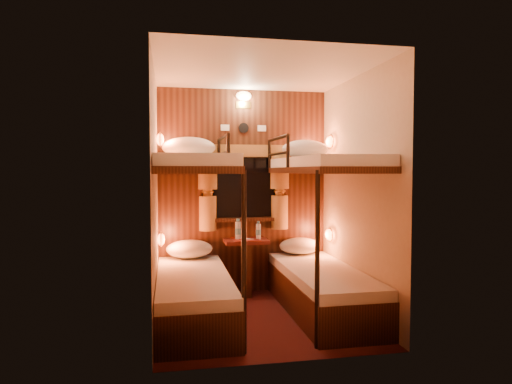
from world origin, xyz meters
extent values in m
plane|color=#3C1510|center=(0.00, 0.00, 0.00)|extent=(2.10, 2.10, 0.00)
plane|color=silver|center=(0.00, 0.00, 2.40)|extent=(2.10, 2.10, 0.00)
plane|color=#C6B293|center=(0.00, 1.05, 1.20)|extent=(2.40, 0.00, 2.40)
plane|color=#C6B293|center=(0.00, -1.05, 1.20)|extent=(2.40, 0.00, 2.40)
plane|color=#C6B293|center=(-1.00, 0.00, 1.20)|extent=(0.00, 2.40, 2.40)
plane|color=#C6B293|center=(1.00, 0.00, 1.20)|extent=(0.00, 2.40, 2.40)
cube|color=black|center=(0.00, 1.04, 1.20)|extent=(2.00, 0.03, 2.40)
cube|color=black|center=(-0.65, 0.07, 0.17)|extent=(0.70, 1.90, 0.35)
cube|color=white|center=(-0.65, 0.07, 0.40)|extent=(0.68, 1.88, 0.10)
cube|color=black|center=(-0.65, 0.07, 1.45)|extent=(0.70, 1.90, 0.06)
cube|color=white|center=(-0.65, 0.07, 1.53)|extent=(0.68, 1.88, 0.10)
cylinder|color=black|center=(-0.30, -0.83, 0.72)|extent=(0.04, 0.04, 1.45)
cylinder|color=black|center=(-0.30, 0.95, 1.64)|extent=(0.04, 0.04, 0.32)
cylinder|color=black|center=(-0.30, 0.10, 1.64)|extent=(0.04, 0.04, 0.32)
cylinder|color=black|center=(-0.30, 0.53, 1.80)|extent=(0.04, 0.85, 0.04)
cylinder|color=black|center=(-0.30, 0.53, 1.63)|extent=(0.03, 0.85, 0.03)
cube|color=black|center=(0.65, 0.07, 0.17)|extent=(0.70, 1.90, 0.35)
cube|color=white|center=(0.65, 0.07, 0.40)|extent=(0.68, 1.88, 0.10)
cube|color=black|center=(0.65, 0.07, 1.45)|extent=(0.70, 1.90, 0.06)
cube|color=white|center=(0.65, 0.07, 1.53)|extent=(0.68, 1.88, 0.10)
cylinder|color=black|center=(0.30, -0.83, 0.72)|extent=(0.04, 0.04, 1.45)
cylinder|color=black|center=(0.30, 0.95, 1.64)|extent=(0.04, 0.04, 0.32)
cylinder|color=black|center=(0.30, 0.10, 1.64)|extent=(0.04, 0.04, 0.32)
cylinder|color=black|center=(0.30, 0.53, 1.80)|extent=(0.04, 0.85, 0.04)
cylinder|color=black|center=(0.30, 0.53, 1.63)|extent=(0.03, 0.85, 0.03)
cube|color=black|center=(0.00, 1.02, 1.25)|extent=(0.98, 0.02, 0.78)
cube|color=black|center=(0.00, 1.01, 1.25)|extent=(0.90, 0.01, 0.70)
cube|color=black|center=(0.00, 0.97, 0.87)|extent=(1.00, 0.12, 0.04)
cube|color=olive|center=(0.00, 0.98, 1.68)|extent=(1.10, 0.06, 0.14)
cylinder|color=olive|center=(-0.43, 0.97, 1.43)|extent=(0.22, 0.22, 0.40)
cylinder|color=olive|center=(-0.43, 0.97, 1.20)|extent=(0.11, 0.11, 0.12)
cylinder|color=olive|center=(-0.43, 0.97, 0.95)|extent=(0.20, 0.20, 0.40)
torus|color=#B48A35|center=(-0.43, 0.97, 1.20)|extent=(0.14, 0.14, 0.02)
cylinder|color=olive|center=(0.43, 0.97, 1.43)|extent=(0.22, 0.22, 0.40)
cylinder|color=olive|center=(0.43, 0.97, 1.20)|extent=(0.11, 0.11, 0.12)
cylinder|color=olive|center=(0.43, 0.97, 0.95)|extent=(0.20, 0.20, 0.40)
torus|color=#B48A35|center=(0.43, 0.97, 1.20)|extent=(0.14, 0.14, 0.02)
cylinder|color=black|center=(0.00, 1.02, 1.95)|extent=(0.12, 0.02, 0.12)
cube|color=silver|center=(-0.22, 1.02, 1.95)|extent=(0.10, 0.01, 0.07)
cube|color=silver|center=(0.22, 1.02, 1.95)|extent=(0.10, 0.01, 0.07)
cube|color=#B48A35|center=(0.00, 1.02, 2.22)|extent=(0.18, 0.01, 0.08)
ellipsoid|color=#FFCC8C|center=(0.00, 1.00, 2.32)|extent=(0.18, 0.09, 0.11)
ellipsoid|color=#F85D25|center=(-0.96, 0.70, 0.70)|extent=(0.08, 0.20, 0.13)
torus|color=#B48A35|center=(-0.96, 0.70, 0.70)|extent=(0.02, 0.17, 0.17)
ellipsoid|color=#F85D25|center=(-0.96, 0.70, 1.78)|extent=(0.08, 0.20, 0.13)
torus|color=#B48A35|center=(-0.96, 0.70, 1.78)|extent=(0.02, 0.17, 0.17)
ellipsoid|color=#F85D25|center=(0.96, 0.70, 0.70)|extent=(0.08, 0.20, 0.13)
torus|color=#B48A35|center=(0.96, 0.70, 0.70)|extent=(0.02, 0.17, 0.17)
ellipsoid|color=#F85D25|center=(0.96, 0.70, 1.78)|extent=(0.08, 0.20, 0.13)
torus|color=#B48A35|center=(0.96, 0.70, 1.78)|extent=(0.02, 0.17, 0.17)
cube|color=#4F1712|center=(0.00, 0.85, 0.63)|extent=(0.50, 0.34, 0.04)
cube|color=black|center=(0.00, 0.85, 0.30)|extent=(0.08, 0.30, 0.61)
cube|color=maroon|center=(0.00, 0.85, 0.65)|extent=(0.30, 0.34, 0.01)
cylinder|color=#99BFE5|center=(-0.09, 0.89, 0.75)|extent=(0.07, 0.07, 0.20)
cylinder|color=teal|center=(-0.09, 0.89, 0.74)|extent=(0.07, 0.07, 0.07)
cylinder|color=teal|center=(-0.09, 0.89, 0.88)|extent=(0.04, 0.04, 0.03)
cylinder|color=#99BFE5|center=(0.15, 0.86, 0.74)|extent=(0.06, 0.06, 0.18)
cylinder|color=teal|center=(0.15, 0.86, 0.73)|extent=(0.06, 0.06, 0.06)
cylinder|color=teal|center=(0.15, 0.86, 0.85)|extent=(0.03, 0.03, 0.03)
cube|color=silver|center=(0.05, 0.84, 0.65)|extent=(0.09, 0.08, 0.01)
cube|color=silver|center=(0.03, 0.89, 0.65)|extent=(0.09, 0.08, 0.01)
ellipsoid|color=silver|center=(-0.65, 0.85, 0.56)|extent=(0.52, 0.37, 0.21)
ellipsoid|color=silver|center=(0.65, 0.86, 0.55)|extent=(0.49, 0.35, 0.19)
ellipsoid|color=silver|center=(-0.65, 0.83, 1.71)|extent=(0.60, 0.43, 0.23)
ellipsoid|color=silver|center=(0.65, 0.68, 1.69)|extent=(0.53, 0.38, 0.21)
camera|label=1|loc=(-0.87, -4.32, 1.44)|focal=32.00mm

